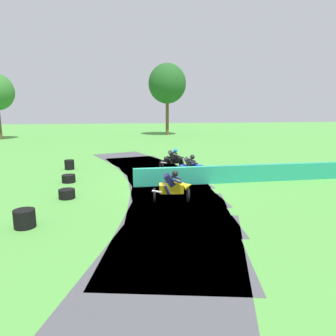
{
  "coord_description": "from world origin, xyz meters",
  "views": [
    {
      "loc": [
        -2.09,
        -15.05,
        3.88
      ],
      "look_at": [
        -0.01,
        -0.1,
        0.9
      ],
      "focal_mm": 33.2,
      "sensor_mm": 36.0,
      "label": 1
    }
  ],
  "objects_px": {
    "tire_stack_near": "(25,219)",
    "tire_stack_mid_b": "(69,179)",
    "tire_stack_mid_a": "(67,194)",
    "motorcycle_lead_yellow": "(173,187)",
    "motorcycle_trailing_black": "(173,159)",
    "motorcycle_chase_blue": "(190,167)",
    "tire_stack_far": "(69,165)"
  },
  "relations": [
    {
      "from": "motorcycle_lead_yellow",
      "to": "tire_stack_far",
      "type": "bearing_deg",
      "value": 125.18
    },
    {
      "from": "tire_stack_mid_a",
      "to": "tire_stack_near",
      "type": "bearing_deg",
      "value": -103.49
    },
    {
      "from": "motorcycle_trailing_black",
      "to": "tire_stack_mid_b",
      "type": "xyz_separation_m",
      "value": [
        -5.96,
        -2.79,
        -0.43
      ]
    },
    {
      "from": "motorcycle_lead_yellow",
      "to": "tire_stack_mid_b",
      "type": "height_order",
      "value": "motorcycle_lead_yellow"
    },
    {
      "from": "motorcycle_lead_yellow",
      "to": "tire_stack_mid_a",
      "type": "distance_m",
      "value": 4.63
    },
    {
      "from": "motorcycle_lead_yellow",
      "to": "tire_stack_far",
      "type": "distance_m",
      "value": 9.42
    },
    {
      "from": "tire_stack_near",
      "to": "motorcycle_lead_yellow",
      "type": "bearing_deg",
      "value": 21.19
    },
    {
      "from": "tire_stack_near",
      "to": "tire_stack_mid_b",
      "type": "relative_size",
      "value": 1.0
    },
    {
      "from": "tire_stack_near",
      "to": "tire_stack_mid_b",
      "type": "bearing_deg",
      "value": 86.82
    },
    {
      "from": "motorcycle_trailing_black",
      "to": "motorcycle_chase_blue",
      "type": "bearing_deg",
      "value": -80.7
    },
    {
      "from": "motorcycle_trailing_black",
      "to": "tire_stack_far",
      "type": "xyz_separation_m",
      "value": [
        -6.5,
        0.75,
        -0.33
      ]
    },
    {
      "from": "tire_stack_far",
      "to": "tire_stack_mid_a",
      "type": "bearing_deg",
      "value": -81.54
    },
    {
      "from": "tire_stack_far",
      "to": "motorcycle_chase_blue",
      "type": "bearing_deg",
      "value": -27.85
    },
    {
      "from": "motorcycle_trailing_black",
      "to": "tire_stack_mid_a",
      "type": "distance_m",
      "value": 8.01
    },
    {
      "from": "motorcycle_lead_yellow",
      "to": "motorcycle_chase_blue",
      "type": "relative_size",
      "value": 1.01
    },
    {
      "from": "motorcycle_chase_blue",
      "to": "tire_stack_near",
      "type": "height_order",
      "value": "motorcycle_chase_blue"
    },
    {
      "from": "tire_stack_mid_a",
      "to": "tire_stack_far",
      "type": "xyz_separation_m",
      "value": [
        -0.97,
        6.51,
        0.1
      ]
    },
    {
      "from": "motorcycle_lead_yellow",
      "to": "motorcycle_trailing_black",
      "type": "height_order",
      "value": "motorcycle_lead_yellow"
    },
    {
      "from": "tire_stack_mid_b",
      "to": "tire_stack_far",
      "type": "relative_size",
      "value": 1.15
    },
    {
      "from": "motorcycle_trailing_black",
      "to": "tire_stack_mid_a",
      "type": "relative_size",
      "value": 2.5
    },
    {
      "from": "motorcycle_lead_yellow",
      "to": "motorcycle_trailing_black",
      "type": "distance_m",
      "value": 7.04
    },
    {
      "from": "tire_stack_mid_a",
      "to": "tire_stack_far",
      "type": "bearing_deg",
      "value": 98.46
    },
    {
      "from": "motorcycle_chase_blue",
      "to": "tire_stack_mid_b",
      "type": "xyz_separation_m",
      "value": [
        -6.45,
        0.16,
        -0.45
      ]
    },
    {
      "from": "motorcycle_lead_yellow",
      "to": "motorcycle_chase_blue",
      "type": "xyz_separation_m",
      "value": [
        1.56,
        4.01,
        -0.0
      ]
    },
    {
      "from": "motorcycle_trailing_black",
      "to": "tire_stack_far",
      "type": "relative_size",
      "value": 2.88
    },
    {
      "from": "tire_stack_far",
      "to": "tire_stack_mid_b",
      "type": "bearing_deg",
      "value": -81.28
    },
    {
      "from": "tire_stack_mid_a",
      "to": "tire_stack_far",
      "type": "relative_size",
      "value": 1.15
    },
    {
      "from": "motorcycle_lead_yellow",
      "to": "tire_stack_near",
      "type": "distance_m",
      "value": 5.62
    },
    {
      "from": "motorcycle_trailing_black",
      "to": "tire_stack_mid_b",
      "type": "height_order",
      "value": "motorcycle_trailing_black"
    },
    {
      "from": "tire_stack_mid_b",
      "to": "tire_stack_far",
      "type": "xyz_separation_m",
      "value": [
        -0.54,
        3.53,
        0.1
      ]
    },
    {
      "from": "motorcycle_lead_yellow",
      "to": "tire_stack_near",
      "type": "relative_size",
      "value": 2.48
    },
    {
      "from": "motorcycle_chase_blue",
      "to": "tire_stack_far",
      "type": "distance_m",
      "value": 7.91
    }
  ]
}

